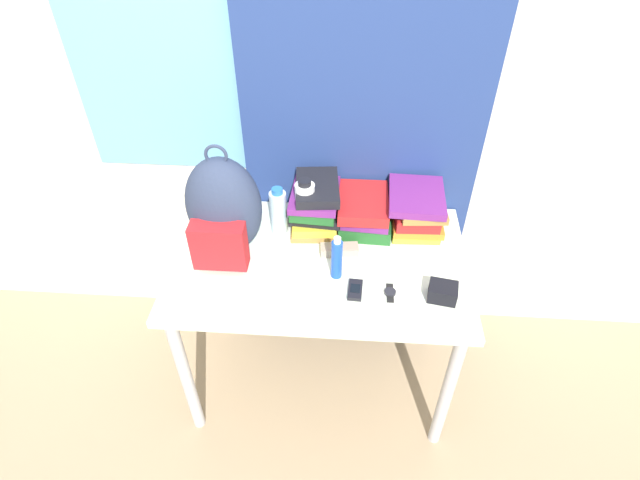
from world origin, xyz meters
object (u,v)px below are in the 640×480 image
book_stack_center (365,212)px  camera_pouch (443,292)px  backpack (223,210)px  sunscreen_bottle (337,258)px  cell_phone (355,290)px  book_stack_right (417,210)px  water_bottle (279,212)px  wristwatch (390,292)px  sunglasses_case (339,250)px  book_stack_left (316,205)px  sports_bottle (305,208)px

book_stack_center → camera_pouch: book_stack_center is taller
backpack → sunscreen_bottle: bearing=-15.3°
book_stack_center → cell_phone: (-0.03, -0.38, -0.06)m
backpack → book_stack_right: (0.75, 0.19, -0.10)m
water_bottle → wristwatch: (0.45, -0.33, -0.10)m
water_bottle → sunglasses_case: bearing=-25.5°
water_bottle → book_stack_center: bearing=9.1°
backpack → book_stack_left: backpack is taller
water_bottle → cell_phone: bearing=-45.5°
backpack → sunglasses_case: size_ratio=3.04×
book_stack_left → book_stack_right: book_stack_left is taller
book_stack_center → cell_phone: bearing=-94.7°
book_stack_left → sports_bottle: 0.06m
sports_bottle → cell_phone: (0.21, -0.33, -0.12)m
cell_phone → camera_pouch: size_ratio=0.89×
sports_bottle → camera_pouch: 0.63m
backpack → sunglasses_case: 0.48m
sports_bottle → backpack: bearing=-155.8°
book_stack_center → sunglasses_case: (-0.10, -0.18, -0.06)m
cell_phone → wristwatch: size_ratio=1.08×
water_bottle → book_stack_right: bearing=5.7°
sports_bottle → sunglasses_case: sports_bottle is taller
wristwatch → book_stack_center: bearing=104.1°
water_bottle → sunscreen_bottle: water_bottle is taller
book_stack_left → sunscreen_bottle: size_ratio=1.45×
backpack → sports_bottle: bearing=24.2°
book_stack_left → wristwatch: book_stack_left is taller
backpack → wristwatch: backpack is taller
sunglasses_case → book_stack_left: bearing=121.7°
backpack → cell_phone: (0.51, -0.20, -0.19)m
sunscreen_bottle → camera_pouch: 0.40m
backpack → camera_pouch: backpack is taller
book_stack_center → sunglasses_case: bearing=-118.8°
water_bottle → sports_bottle: size_ratio=0.83×
book_stack_center → book_stack_right: (0.21, -0.00, 0.02)m
backpack → book_stack_center: 0.59m
sports_bottle → sunglasses_case: size_ratio=1.67×
backpack → sunglasses_case: (0.44, 0.01, -0.18)m
camera_pouch → sunglasses_case: bearing=150.4°
book_stack_left → wristwatch: (0.30, -0.38, -0.10)m
backpack → sunscreen_bottle: (0.44, -0.12, -0.11)m
camera_pouch → cell_phone: bearing=178.2°
sunglasses_case → book_stack_right: bearing=29.9°
sunglasses_case → camera_pouch: camera_pouch is taller
backpack → book_stack_center: bearing=19.0°
backpack → book_stack_right: bearing=13.9°
book_stack_right → sports_bottle: size_ratio=1.11×
water_bottle → wristwatch: size_ratio=2.31×
sunglasses_case → sunscreen_bottle: bearing=-92.9°
water_bottle → backpack: bearing=-145.2°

